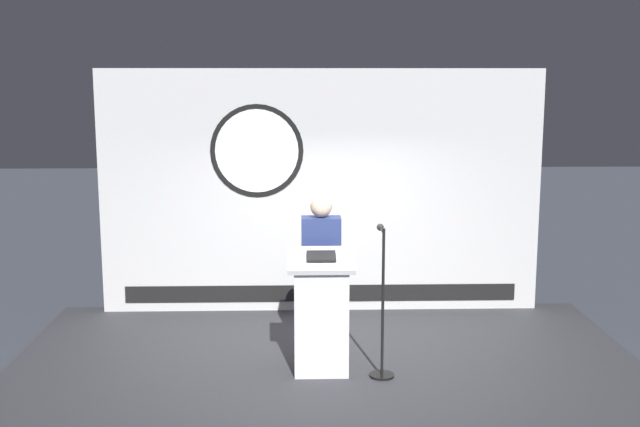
# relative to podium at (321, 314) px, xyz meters

# --- Properties ---
(ground_plane) EXTENTS (40.00, 40.00, 0.00)m
(ground_plane) POSITION_rel_podium_xyz_m (0.06, 0.27, -0.89)
(ground_plane) COLOR #383D47
(stage_platform) EXTENTS (6.40, 4.00, 0.30)m
(stage_platform) POSITION_rel_podium_xyz_m (0.06, 0.27, -0.74)
(stage_platform) COLOR #333338
(stage_platform) RESTS_ON ground
(banner_display) EXTENTS (5.35, 0.12, 2.96)m
(banner_display) POSITION_rel_podium_xyz_m (0.04, 2.11, 0.89)
(banner_display) COLOR silver
(banner_display) RESTS_ON stage_platform
(podium) EXTENTS (0.64, 0.50, 1.21)m
(podium) POSITION_rel_podium_xyz_m (0.00, 0.00, 0.00)
(podium) COLOR silver
(podium) RESTS_ON stage_platform
(speaker_person) EXTENTS (0.40, 0.26, 1.67)m
(speaker_person) POSITION_rel_podium_xyz_m (0.01, 0.48, 0.27)
(speaker_person) COLOR black
(speaker_person) RESTS_ON stage_platform
(microphone_stand) EXTENTS (0.24, 0.47, 1.46)m
(microphone_stand) POSITION_rel_podium_xyz_m (0.58, -0.11, -0.08)
(microphone_stand) COLOR black
(microphone_stand) RESTS_ON stage_platform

